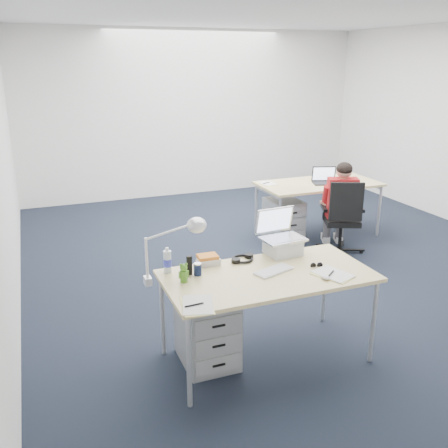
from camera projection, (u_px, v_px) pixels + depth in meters
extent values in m
plane|color=black|center=(289.00, 261.00, 5.96)|extent=(7.00, 7.00, 0.00)
cube|color=silver|center=(196.00, 114.00, 8.62)|extent=(6.00, 0.02, 2.80)
cube|color=silver|center=(1.00, 163.00, 4.49)|extent=(0.02, 7.00, 2.80)
cube|color=white|center=(300.00, 7.00, 5.09)|extent=(6.00, 7.00, 0.01)
cube|color=#D0BA78|center=(268.00, 276.00, 3.81)|extent=(1.60, 0.80, 0.03)
cylinder|color=#B7BABC|center=(189.00, 362.00, 3.35)|extent=(0.04, 0.04, 0.70)
cylinder|color=#B7BABC|center=(373.00, 322.00, 3.87)|extent=(0.04, 0.04, 0.70)
cylinder|color=#B7BABC|center=(163.00, 315.00, 3.97)|extent=(0.04, 0.04, 0.70)
cylinder|color=#B7BABC|center=(325.00, 286.00, 4.49)|extent=(0.04, 0.04, 0.70)
cube|color=#D0BA78|center=(319.00, 184.00, 6.65)|extent=(1.60, 0.80, 0.03)
cylinder|color=#B7BABC|center=(280.00, 224.00, 6.19)|extent=(0.04, 0.04, 0.70)
cylinder|color=#B7BABC|center=(379.00, 211.00, 6.71)|extent=(0.04, 0.04, 0.70)
cylinder|color=#B7BABC|center=(256.00, 209.00, 6.81)|extent=(0.04, 0.04, 0.70)
cylinder|color=#B7BABC|center=(349.00, 198.00, 7.33)|extent=(0.04, 0.04, 0.70)
cylinder|color=black|center=(340.00, 235.00, 6.14)|extent=(0.04, 0.04, 0.37)
cube|color=black|center=(341.00, 221.00, 6.08)|extent=(0.53, 0.53, 0.06)
cube|color=black|center=(346.00, 202.00, 5.80)|extent=(0.37, 0.20, 0.46)
cube|color=#A61719|center=(342.00, 198.00, 6.00)|extent=(0.40, 0.30, 0.48)
sphere|color=tan|center=(344.00, 171.00, 5.90)|extent=(0.19, 0.19, 0.19)
cube|color=#929597|center=(207.00, 330.00, 3.90)|extent=(0.40, 0.50, 0.55)
cube|color=#929597|center=(283.00, 220.00, 6.58)|extent=(0.40, 0.50, 0.55)
cube|color=white|center=(274.00, 271.00, 3.84)|extent=(0.34, 0.23, 0.02)
ellipsoid|color=white|center=(325.00, 277.00, 3.71)|extent=(0.06, 0.09, 0.03)
cylinder|color=#151F41|center=(198.00, 269.00, 3.77)|extent=(0.07, 0.07, 0.10)
cylinder|color=silver|center=(167.00, 260.00, 3.81)|extent=(0.08, 0.08, 0.20)
cube|color=silver|center=(208.00, 260.00, 3.98)|extent=(0.19, 0.15, 0.08)
cube|color=black|center=(189.00, 265.00, 3.77)|extent=(0.04, 0.03, 0.15)
cube|color=#F5ED8D|center=(197.00, 306.00, 3.30)|extent=(0.26, 0.32, 0.01)
cube|color=#F5ED8D|center=(333.00, 275.00, 3.78)|extent=(0.29, 0.34, 0.01)
cylinder|color=white|center=(341.00, 176.00, 6.83)|extent=(0.08, 0.08, 0.09)
cube|color=white|center=(267.00, 184.00, 6.58)|extent=(0.21, 0.28, 0.01)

